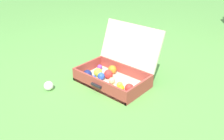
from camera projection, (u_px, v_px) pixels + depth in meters
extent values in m
plane|color=#569342|center=(111.00, 84.00, 2.17)|extent=(16.00, 16.00, 0.00)
cube|color=beige|center=(112.00, 82.00, 2.18)|extent=(0.64, 0.39, 0.03)
cube|color=#9E3D33|center=(88.00, 68.00, 2.34)|extent=(0.02, 0.39, 0.12)
cube|color=#9E3D33|center=(140.00, 89.00, 1.98)|extent=(0.02, 0.39, 0.12)
cube|color=#9E3D33|center=(98.00, 85.00, 2.04)|extent=(0.60, 0.02, 0.12)
cube|color=#9E3D33|center=(125.00, 71.00, 2.28)|extent=(0.60, 0.02, 0.12)
cube|color=beige|center=(130.00, 45.00, 2.22)|extent=(0.64, 0.15, 0.37)
cube|color=black|center=(96.00, 85.00, 2.02)|extent=(0.11, 0.02, 0.02)
sphere|color=blue|center=(94.00, 78.00, 2.18)|extent=(0.05, 0.05, 0.05)
sphere|color=navy|center=(88.00, 74.00, 2.21)|extent=(0.08, 0.08, 0.08)
sphere|color=orange|center=(112.00, 70.00, 2.29)|extent=(0.08, 0.08, 0.08)
sphere|color=red|center=(108.00, 74.00, 2.21)|extent=(0.08, 0.08, 0.08)
sphere|color=#CCDB38|center=(98.00, 73.00, 2.24)|extent=(0.08, 0.08, 0.08)
sphere|color=purple|center=(100.00, 67.00, 2.38)|extent=(0.05, 0.05, 0.05)
sphere|color=#D1B784|center=(112.00, 81.00, 2.13)|extent=(0.06, 0.06, 0.06)
sphere|color=yellow|center=(121.00, 88.00, 2.01)|extent=(0.06, 0.06, 0.06)
sphere|color=orange|center=(112.00, 87.00, 2.02)|extent=(0.06, 0.06, 0.06)
sphere|color=red|center=(129.00, 88.00, 2.00)|extent=(0.08, 0.08, 0.08)
sphere|color=blue|center=(101.00, 76.00, 2.19)|extent=(0.07, 0.07, 0.07)
sphere|color=#CCDB38|center=(120.00, 85.00, 2.06)|extent=(0.05, 0.05, 0.05)
sphere|color=purple|center=(99.00, 71.00, 2.30)|extent=(0.04, 0.04, 0.04)
sphere|color=white|center=(49.00, 86.00, 2.07)|extent=(0.08, 0.08, 0.08)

